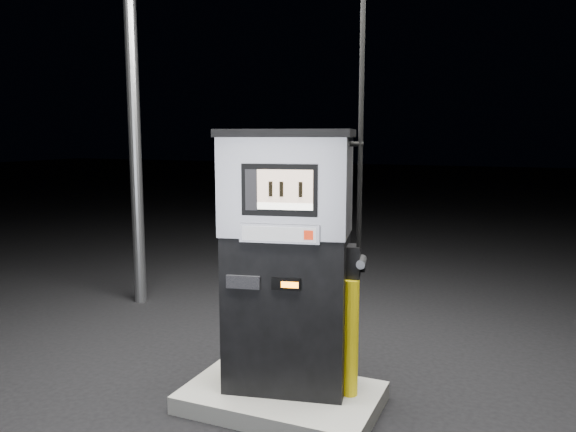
% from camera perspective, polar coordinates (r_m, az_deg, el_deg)
% --- Properties ---
extents(ground, '(80.00, 80.00, 0.00)m').
position_cam_1_polar(ground, '(4.99, -0.63, -18.74)').
color(ground, black).
rests_on(ground, ground).
extents(pump_island, '(1.60, 1.00, 0.15)m').
position_cam_1_polar(pump_island, '(4.96, -0.63, -17.97)').
color(pump_island, slate).
rests_on(pump_island, ground).
extents(fuel_dispenser, '(1.24, 0.85, 4.48)m').
position_cam_1_polar(fuel_dispenser, '(4.65, -0.06, -4.27)').
color(fuel_dispenser, black).
rests_on(fuel_dispenser, pump_island).
extents(bollard_left, '(0.13, 0.13, 0.92)m').
position_cam_1_polar(bollard_left, '(5.12, -5.72, -10.68)').
color(bollard_left, yellow).
rests_on(bollard_left, pump_island).
extents(bollard_right, '(0.16, 0.16, 0.97)m').
position_cam_1_polar(bollard_right, '(4.68, 6.36, -12.20)').
color(bollard_right, yellow).
rests_on(bollard_right, pump_island).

